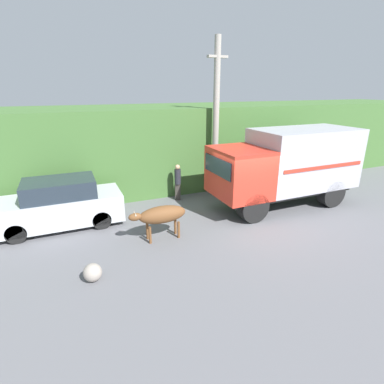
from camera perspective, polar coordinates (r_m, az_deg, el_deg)
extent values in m
plane|color=slate|center=(11.66, 10.62, -5.39)|extent=(60.00, 60.00, 0.00)
cube|color=#426B33|center=(16.38, -1.17, 9.31)|extent=(32.00, 5.11, 3.92)
cube|color=#8CC69E|center=(14.33, -17.48, 4.61)|extent=(4.08, 2.40, 2.77)
cube|color=#4C4742|center=(14.06, -18.08, 10.39)|extent=(4.38, 2.70, 0.16)
cube|color=#2D2D2D|center=(13.33, 16.78, 0.38)|extent=(5.77, 1.87, 0.18)
cube|color=red|center=(11.77, 8.97, 3.71)|extent=(1.88, 2.34, 1.86)
cube|color=#232D38|center=(11.21, 4.86, 4.87)|extent=(0.04, 1.99, 0.65)
cube|color=#ADADB7|center=(13.60, 20.39, 6.12)|extent=(4.39, 2.34, 2.44)
cube|color=red|center=(12.82, 23.91, 4.35)|extent=(3.95, 0.03, 0.14)
cylinder|color=black|center=(11.46, 11.49, -2.75)|extent=(1.16, 0.52, 1.16)
cylinder|color=black|center=(13.98, 24.89, -0.15)|extent=(1.16, 0.52, 1.16)
ellipsoid|color=brown|center=(9.87, -5.63, -4.29)|extent=(1.59, 0.58, 0.58)
ellipsoid|color=brown|center=(9.63, -10.78, -4.69)|extent=(0.43, 0.25, 0.25)
cone|color=#B7AD93|center=(9.49, -10.69, -4.22)|extent=(0.06, 0.06, 0.11)
cone|color=#B7AD93|center=(9.67, -10.96, -3.78)|extent=(0.06, 0.06, 0.11)
cylinder|color=brown|center=(9.86, -7.99, -8.15)|extent=(0.09, 0.09, 0.58)
cylinder|color=brown|center=(10.13, -8.48, -7.38)|extent=(0.09, 0.09, 0.58)
cylinder|color=brown|center=(10.12, -2.57, -7.20)|extent=(0.09, 0.09, 0.58)
cylinder|color=brown|center=(10.39, -3.20, -6.48)|extent=(0.09, 0.09, 0.58)
cube|color=silver|center=(11.76, -23.96, -3.04)|extent=(4.35, 1.74, 0.97)
cube|color=#232D38|center=(11.50, -23.95, 0.70)|extent=(2.39, 1.60, 0.61)
cylinder|color=black|center=(11.34, -30.49, -6.78)|extent=(0.66, 0.28, 0.66)
cylinder|color=black|center=(11.24, -16.84, -5.04)|extent=(0.66, 0.28, 0.66)
cube|color=#38332D|center=(13.45, -2.71, 0.06)|extent=(0.28, 0.23, 0.75)
cylinder|color=#26262D|center=(13.23, -2.76, 2.94)|extent=(0.37, 0.37, 0.66)
sphere|color=tan|center=(13.11, -2.79, 4.77)|extent=(0.22, 0.22, 0.22)
cylinder|color=#9E998E|center=(13.63, 4.57, 13.40)|extent=(0.27, 0.27, 6.83)
cube|color=#9E998E|center=(13.61, 4.89, 24.33)|extent=(0.90, 0.22, 0.10)
sphere|color=gray|center=(8.48, -18.41, -14.34)|extent=(0.48, 0.48, 0.48)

